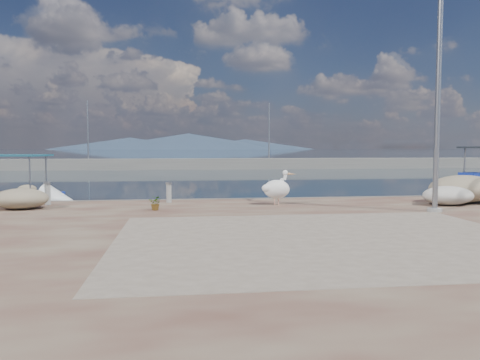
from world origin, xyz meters
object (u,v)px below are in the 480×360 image
object	(u,v)px
bollard_near	(169,191)
boat_left	(12,200)
pelican	(277,189)
lamp_post	(437,103)

from	to	relation	value
bollard_near	boat_left	bearing A→B (deg)	147.47
pelican	boat_left	bearing A→B (deg)	139.46
lamp_post	bollard_near	world-z (taller)	lamp_post
boat_left	pelican	world-z (taller)	boat_left
boat_left	pelican	distance (m)	11.78
pelican	bollard_near	distance (m)	3.85
boat_left	lamp_post	distance (m)	17.10
bollard_near	lamp_post	bearing A→B (deg)	-22.70
lamp_post	pelican	bearing A→B (deg)	152.84
boat_left	pelican	bearing A→B (deg)	-14.15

